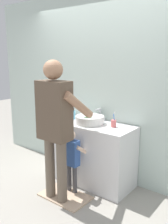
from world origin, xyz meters
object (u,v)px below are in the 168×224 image
at_px(toothbrush_cup, 114,123).
at_px(adult_parent, 55,119).
at_px(soap_bottle, 74,115).
at_px(child_toddler, 72,156).

bearing_deg(toothbrush_cup, adult_parent, -120.18).
xyz_separation_m(toothbrush_cup, soap_bottle, (-0.70, 0.01, 0.02)).
xyz_separation_m(soap_bottle, adult_parent, (0.30, -0.69, 0.11)).
relative_size(toothbrush_cup, soap_bottle, 1.25).
height_order(soap_bottle, adult_parent, adult_parent).
bearing_deg(adult_parent, toothbrush_cup, 59.82).
xyz_separation_m(soap_bottle, child_toddler, (0.35, -0.45, -0.42)).
distance_m(child_toddler, adult_parent, 0.59).
height_order(toothbrush_cup, soap_bottle, toothbrush_cup).
bearing_deg(soap_bottle, toothbrush_cup, -0.61).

